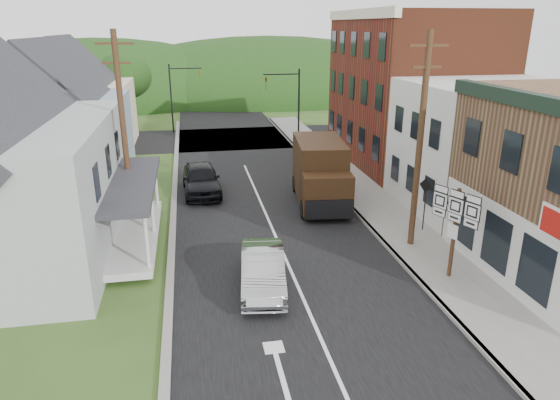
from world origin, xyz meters
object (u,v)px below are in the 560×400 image
delivery_van (320,173)px  route_sign_cluster (455,221)px  silver_sedan (263,270)px  warning_sign (425,197)px  dark_sedan (201,179)px

delivery_van → route_sign_cluster: (2.59, -9.22, 0.70)m
silver_sedan → warning_sign: bearing=32.2°
dark_sedan → route_sign_cluster: bearing=-56.3°
dark_sedan → delivery_van: 6.92m
silver_sedan → delivery_van: 9.69m
route_sign_cluster → warning_sign: bearing=53.6°
dark_sedan → delivery_van: size_ratio=0.80×
dark_sedan → delivery_van: (6.23, -2.89, 0.85)m
silver_sedan → route_sign_cluster: route_sign_cluster is taller
delivery_van → warning_sign: 6.02m
silver_sedan → dark_sedan: bearing=106.1°
route_sign_cluster → warning_sign: size_ratio=1.39×
silver_sedan → route_sign_cluster: (6.98, -0.64, 1.68)m
silver_sedan → dark_sedan: size_ratio=0.88×
silver_sedan → warning_sign: 8.95m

